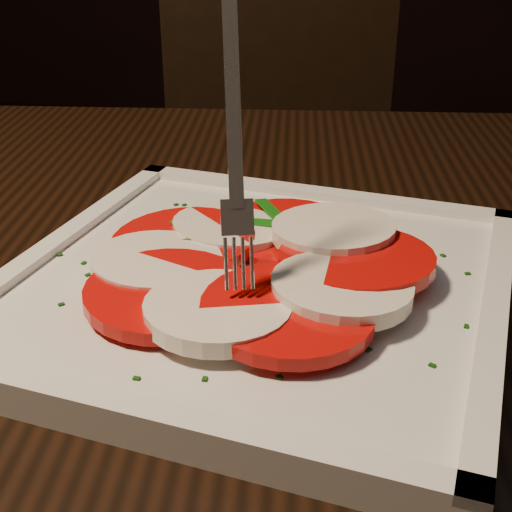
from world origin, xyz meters
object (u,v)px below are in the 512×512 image
object	(u,v)px
fork	(233,136)
table	(362,386)
chair	(280,170)
plate	(256,288)

from	to	relation	value
fork	table	bearing A→B (deg)	25.65
chair	fork	bearing A→B (deg)	-95.19
plate	fork	world-z (taller)	fork
table	fork	world-z (taller)	fork
chair	plate	xyz separation A→B (m)	(0.07, -0.83, 0.22)
plate	fork	xyz separation A→B (m)	(-0.01, -0.02, 0.10)
plate	table	bearing A→B (deg)	34.64
chair	fork	distance (m)	0.91
plate	fork	bearing A→B (deg)	-120.19
chair	fork	xyz separation A→B (m)	(0.06, -0.85, 0.33)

